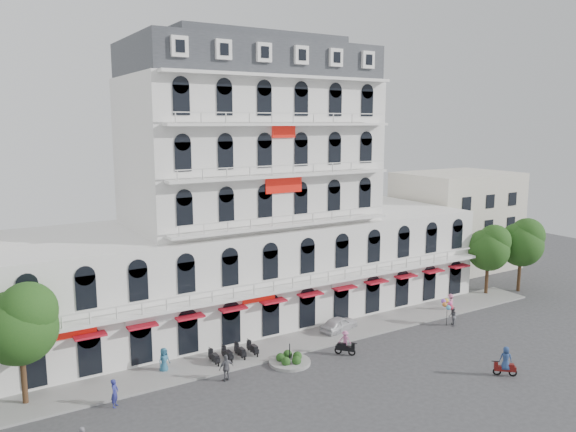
% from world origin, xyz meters
% --- Properties ---
extents(ground, '(120.00, 120.00, 0.00)m').
position_xyz_m(ground, '(0.00, 0.00, 0.00)').
color(ground, '#38383A').
rests_on(ground, ground).
extents(sidewalk, '(53.00, 4.00, 0.16)m').
position_xyz_m(sidewalk, '(0.00, 9.00, 0.08)').
color(sidewalk, gray).
rests_on(sidewalk, ground).
extents(main_building, '(45.00, 15.00, 25.80)m').
position_xyz_m(main_building, '(0.00, 18.00, 9.96)').
color(main_building, silver).
rests_on(main_building, ground).
extents(flank_building_east, '(14.00, 10.00, 12.00)m').
position_xyz_m(flank_building_east, '(30.00, 20.00, 6.00)').
color(flank_building_east, beige).
rests_on(flank_building_east, ground).
extents(traffic_island, '(3.20, 3.20, 1.60)m').
position_xyz_m(traffic_island, '(-3.00, 6.00, 0.26)').
color(traffic_island, gray).
rests_on(traffic_island, ground).
extents(parked_scooter_row, '(4.40, 1.80, 1.10)m').
position_xyz_m(parked_scooter_row, '(-6.35, 8.80, 0.00)').
color(parked_scooter_row, black).
rests_on(parked_scooter_row, ground).
extents(tree_west_inner, '(4.76, 4.76, 8.25)m').
position_xyz_m(tree_west_inner, '(-20.95, 9.48, 5.68)').
color(tree_west_inner, '#382314').
rests_on(tree_west_inner, ground).
extents(tree_east_inner, '(4.40, 4.37, 7.57)m').
position_xyz_m(tree_east_inner, '(24.05, 9.98, 5.21)').
color(tree_east_inner, '#382314').
rests_on(tree_east_inner, ground).
extents(tree_east_outer, '(4.65, 4.65, 8.05)m').
position_xyz_m(tree_east_outer, '(28.05, 8.98, 5.55)').
color(tree_east_outer, '#382314').
rests_on(tree_east_outer, ground).
extents(parked_car, '(4.19, 2.55, 1.33)m').
position_xyz_m(parked_car, '(4.23, 9.50, 0.67)').
color(parked_car, silver).
rests_on(parked_car, ground).
extents(rider_east, '(1.36, 1.25, 2.23)m').
position_xyz_m(rider_east, '(9.31, -3.86, 1.12)').
color(rider_east, maroon).
rests_on(rider_east, ground).
extents(rider_center, '(1.25, 1.36, 2.00)m').
position_xyz_m(rider_center, '(1.61, 5.15, 1.04)').
color(rider_center, black).
rests_on(rider_center, ground).
extents(pedestrian_left, '(1.06, 0.85, 1.88)m').
position_xyz_m(pedestrian_left, '(-11.67, 9.50, 0.94)').
color(pedestrian_left, '#2A607F').
rests_on(pedestrian_left, ground).
extents(pedestrian_mid, '(1.17, 0.56, 1.94)m').
position_xyz_m(pedestrian_mid, '(-8.34, 5.89, 0.97)').
color(pedestrian_mid, '#5A5A62').
rests_on(pedestrian_mid, ground).
extents(pedestrian_right, '(1.26, 1.06, 1.70)m').
position_xyz_m(pedestrian_right, '(16.70, 8.23, 0.85)').
color(pedestrian_right, '#D16E96').
rests_on(pedestrian_right, ground).
extents(pedestrian_far, '(0.76, 0.82, 1.88)m').
position_xyz_m(pedestrian_far, '(-16.07, 6.26, 0.94)').
color(pedestrian_far, navy).
rests_on(pedestrian_far, ground).
extents(balloon_vendor, '(1.50, 1.36, 2.45)m').
position_xyz_m(balloon_vendor, '(13.64, 5.39, 1.26)').
color(balloon_vendor, slate).
rests_on(balloon_vendor, ground).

